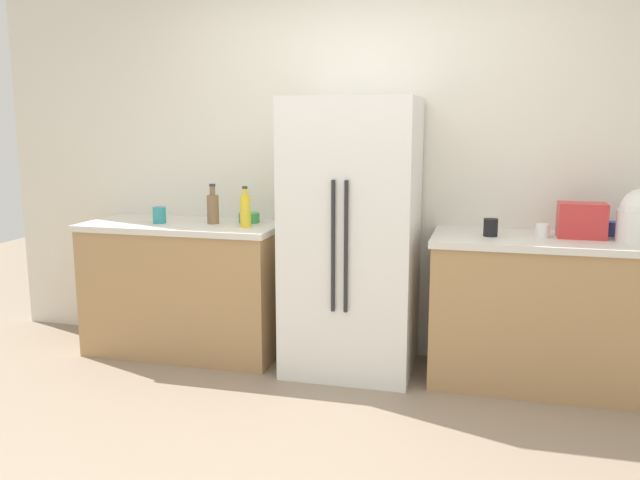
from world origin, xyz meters
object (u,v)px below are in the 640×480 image
refrigerator (352,237)px  cup_b (491,227)px  bottle_a (245,210)px  cup_a (159,215)px  cup_d (542,231)px  bottle_b (213,208)px  toaster (582,220)px  cup_c (612,229)px  bowl_a (249,218)px

refrigerator → cup_b: (0.84, 0.01, 0.09)m
bottle_a → refrigerator: bearing=3.0°
cup_a → cup_d: (2.46, 0.07, -0.01)m
bottle_b → cup_d: size_ratio=3.32×
bottle_b → cup_b: size_ratio=2.53×
refrigerator → cup_a: bearing=-179.2°
toaster → cup_d: size_ratio=3.35×
bottle_b → cup_a: (-0.36, -0.07, -0.05)m
cup_c → cup_d: 0.44m
toaster → cup_b: (-0.52, -0.08, -0.05)m
bottle_a → bottle_b: size_ratio=1.00×
bottle_b → bowl_a: (0.22, 0.10, -0.07)m
cup_a → bottle_b: bearing=11.7°
cup_a → bowl_a: bearing=16.7°
bottle_a → bowl_a: bearing=103.9°
cup_b → bowl_a: 1.59m
bowl_a → cup_d: bearing=-3.2°
refrigerator → cup_b: 0.85m
cup_a → cup_c: cup_a is taller
cup_a → cup_c: bearing=4.6°
toaster → cup_a: bearing=-177.7°
bottle_a → cup_d: size_ratio=3.31×
bottle_a → cup_d: bottle_a is taller
bowl_a → refrigerator: bearing=-11.8°
bottle_a → cup_d: (1.84, 0.08, -0.07)m
refrigerator → bowl_a: size_ratio=12.24×
cup_c → bowl_a: size_ratio=0.66×
toaster → cup_c: size_ratio=2.92×
cup_a → bowl_a: (0.58, 0.17, -0.02)m
toaster → cup_b: bearing=-171.1°
bottle_b → toaster: bearing=0.9°
toaster → bowl_a: 2.11m
cup_d → cup_a: bearing=-178.5°
bottle_b → cup_a: 0.37m
cup_b → cup_d: size_ratio=1.31×
cup_c → cup_a: bearing=-175.4°
bottle_a → cup_c: 2.26m
bottle_a → cup_a: (-0.63, 0.02, -0.06)m
toaster → bottle_b: (-2.32, -0.04, 0.00)m
cup_b → bowl_a: cup_b is taller
cup_b → bottle_b: bearing=178.5°
bowl_a → bottle_a: bearing=-76.1°
refrigerator → cup_d: (1.14, 0.05, 0.08)m
cup_b → cup_d: 0.30m
bottle_a → bottle_b: (-0.27, 0.09, -0.00)m
bottle_a → cup_a: size_ratio=2.44×
refrigerator → bottle_a: 0.71m
toaster → cup_b: 0.52m
refrigerator → bowl_a: 0.76m
refrigerator → cup_a: size_ratio=15.78×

